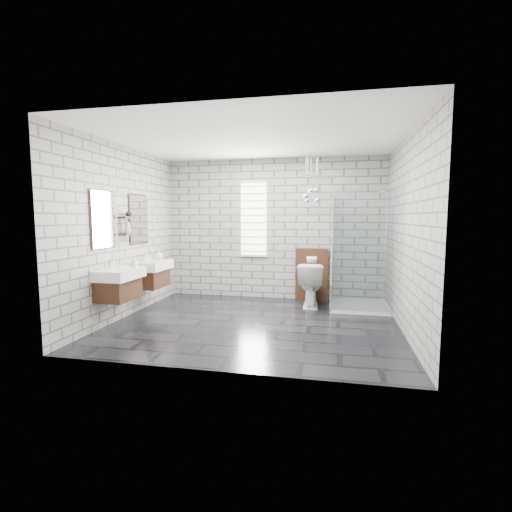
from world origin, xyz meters
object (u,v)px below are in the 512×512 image
(vanity_left, at_px, (117,275))
(toilet, at_px, (310,284))
(vanity_right, at_px, (150,266))
(cistern_panel, at_px, (312,275))
(shower_enclosure, at_px, (354,280))

(vanity_left, distance_m, toilet, 3.26)
(vanity_left, relative_size, vanity_right, 1.00)
(vanity_right, distance_m, cistern_panel, 2.97)
(cistern_panel, distance_m, shower_enclosure, 0.91)
(vanity_left, relative_size, shower_enclosure, 0.77)
(vanity_left, bearing_deg, cistern_panel, 40.58)
(vanity_right, xyz_separation_m, shower_enclosure, (3.41, 0.78, -0.25))
(cistern_panel, relative_size, toilet, 1.27)
(vanity_right, distance_m, toilet, 2.82)
(vanity_left, xyz_separation_m, toilet, (2.66, 1.85, -0.36))
(vanity_left, xyz_separation_m, vanity_right, (0.00, 0.98, 0.00))
(cistern_panel, bearing_deg, vanity_left, -139.42)
(toilet, bearing_deg, shower_enclosure, 170.89)
(cistern_panel, xyz_separation_m, toilet, (0.00, -0.43, -0.11))
(shower_enclosure, bearing_deg, toilet, 173.13)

